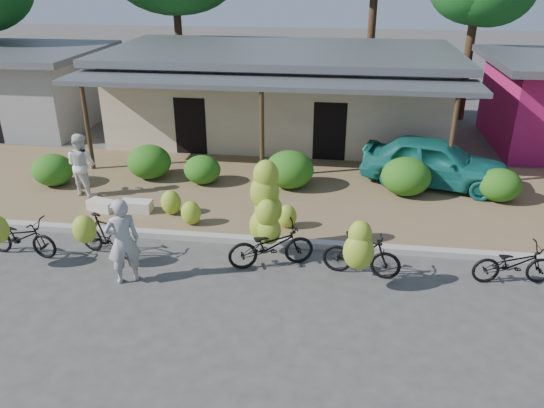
{
  "coord_description": "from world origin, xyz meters",
  "views": [
    {
      "loc": [
        2.4,
        -9.26,
        6.24
      ],
      "look_at": [
        0.9,
        1.74,
        1.2
      ],
      "focal_mm": 35.0,
      "sensor_mm": 36.0,
      "label": 1
    }
  ],
  "objects": [
    {
      "name": "vendor",
      "position": [
        -2.0,
        -0.03,
        0.96
      ],
      "size": [
        0.84,
        0.77,
        1.93
      ],
      "primitive_type": "imported",
      "rotation": [
        0.0,
        0.0,
        3.71
      ],
      "color": "#9B9B9B",
      "rests_on": "ground"
    },
    {
      "name": "curb",
      "position": [
        0.0,
        2.0,
        0.07
      ],
      "size": [
        60.0,
        0.25,
        0.15
      ],
      "primitive_type": "cube",
      "color": "#A8A399",
      "rests_on": "ground"
    },
    {
      "name": "bike_far_right",
      "position": [
        6.17,
        1.02,
        0.46
      ],
      "size": [
        1.8,
        0.84,
        0.91
      ],
      "rotation": [
        0.0,
        0.0,
        1.71
      ],
      "color": "black",
      "rests_on": "ground"
    },
    {
      "name": "loose_banana_c",
      "position": [
        1.15,
        2.73,
        0.43
      ],
      "size": [
        0.49,
        0.42,
        0.61
      ],
      "primitive_type": "ellipsoid",
      "color": "#A0BD2F",
      "rests_on": "sidewalk"
    },
    {
      "name": "sack_far",
      "position": [
        -3.95,
        3.08,
        0.26
      ],
      "size": [
        0.83,
        0.57,
        0.28
      ],
      "primitive_type": "cube",
      "rotation": [
        0.0,
        0.0,
        -0.28
      ],
      "color": "silver",
      "rests_on": "sidewalk"
    },
    {
      "name": "bystander",
      "position": [
        -4.89,
        4.08,
        1.03
      ],
      "size": [
        1.06,
        0.93,
        1.82
      ],
      "primitive_type": "imported",
      "rotation": [
        0.0,
        0.0,
        2.82
      ],
      "color": "silver",
      "rests_on": "sidewalk"
    },
    {
      "name": "loose_banana_a",
      "position": [
        -1.99,
        3.1,
        0.46
      ],
      "size": [
        0.54,
        0.46,
        0.68
      ],
      "primitive_type": "ellipsoid",
      "color": "#A0BD2F",
      "rests_on": "sidewalk"
    },
    {
      "name": "shop_main",
      "position": [
        0.0,
        10.93,
        1.72
      ],
      "size": [
        13.0,
        8.5,
        3.35
      ],
      "color": "beige",
      "rests_on": "ground"
    },
    {
      "name": "bike_far_left",
      "position": [
        -4.84,
        0.63,
        0.54
      ],
      "size": [
        1.86,
        1.28,
        1.33
      ],
      "rotation": [
        0.0,
        0.0,
        1.47
      ],
      "color": "black",
      "rests_on": "ground"
    },
    {
      "name": "hedge_5",
      "position": [
        6.88,
        5.22,
        0.59
      ],
      "size": [
        1.19,
        1.07,
        0.93
      ],
      "primitive_type": "ellipsoid",
      "color": "#2B5B14",
      "rests_on": "sidewalk"
    },
    {
      "name": "hedge_3",
      "position": [
        0.93,
        5.38,
        0.68
      ],
      "size": [
        1.45,
        1.3,
        1.13
      ],
      "primitive_type": "ellipsoid",
      "color": "#2B5B14",
      "rests_on": "sidewalk"
    },
    {
      "name": "loose_banana_b",
      "position": [
        -1.3,
        2.57,
        0.44
      ],
      "size": [
        0.51,
        0.44,
        0.64
      ],
      "primitive_type": "ellipsoid",
      "color": "#A0BD2F",
      "rests_on": "sidewalk"
    },
    {
      "name": "hedge_4",
      "position": [
        4.31,
        5.3,
        0.67
      ],
      "size": [
        1.42,
        1.28,
        1.11
      ],
      "primitive_type": "ellipsoid",
      "color": "#2B5B14",
      "rests_on": "sidewalk"
    },
    {
      "name": "bike_center",
      "position": [
        0.89,
        1.24,
        0.88
      ],
      "size": [
        2.05,
        1.45,
        2.34
      ],
      "rotation": [
        0.0,
        0.0,
        1.91
      ],
      "color": "black",
      "rests_on": "ground"
    },
    {
      "name": "hedge_1",
      "position": [
        -3.46,
        5.55,
        0.65
      ],
      "size": [
        1.36,
        1.22,
        1.06
      ],
      "primitive_type": "ellipsoid",
      "color": "#2B5B14",
      "rests_on": "sidewalk"
    },
    {
      "name": "sack_near",
      "position": [
        -3.0,
        3.13,
        0.27
      ],
      "size": [
        0.86,
        0.41,
        0.3
      ],
      "primitive_type": "cube",
      "rotation": [
        0.0,
        0.0,
        0.01
      ],
      "color": "silver",
      "rests_on": "sidewalk"
    },
    {
      "name": "ground",
      "position": [
        0.0,
        0.0,
        0.0
      ],
      "size": [
        100.0,
        100.0,
        0.0
      ],
      "primitive_type": "plane",
      "color": "#413F3C",
      "rests_on": "ground"
    },
    {
      "name": "bike_right",
      "position": [
        2.94,
        0.67,
        0.68
      ],
      "size": [
        1.76,
        1.28,
        1.61
      ],
      "rotation": [
        0.0,
        0.0,
        1.41
      ],
      "color": "black",
      "rests_on": "ground"
    },
    {
      "name": "hedge_2",
      "position": [
        -1.72,
        5.35,
        0.56
      ],
      "size": [
        1.12,
        1.01,
        0.87
      ],
      "primitive_type": "ellipsoid",
      "color": "#2B5B14",
      "rests_on": "sidewalk"
    },
    {
      "name": "bike_left",
      "position": [
        -2.84,
        0.85,
        0.59
      ],
      "size": [
        1.8,
        1.34,
        1.32
      ],
      "rotation": [
        0.0,
        0.0,
        1.25
      ],
      "color": "black",
      "rests_on": "ground"
    },
    {
      "name": "hedge_0",
      "position": [
        -6.14,
        4.61,
        0.6
      ],
      "size": [
        1.23,
        1.11,
        0.96
      ],
      "primitive_type": "ellipsoid",
      "color": "#2B5B14",
      "rests_on": "sidewalk"
    },
    {
      "name": "teal_van",
      "position": [
        5.21,
        6.2,
        0.85
      ],
      "size": [
        4.57,
        2.71,
        1.46
      ],
      "primitive_type": "imported",
      "rotation": [
        0.0,
        0.0,
        1.32
      ],
      "color": "#186F66",
      "rests_on": "sidewalk"
    },
    {
      "name": "shop_grey",
      "position": [
        -11.0,
        10.99,
        1.62
      ],
      "size": [
        7.0,
        6.0,
        3.15
      ],
      "color": "gray",
      "rests_on": "ground"
    },
    {
      "name": "sidewalk",
      "position": [
        0.0,
        5.0,
        0.06
      ],
      "size": [
        60.0,
        6.0,
        0.12
      ],
      "primitive_type": "cube",
      "color": "olive",
      "rests_on": "ground"
    }
  ]
}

